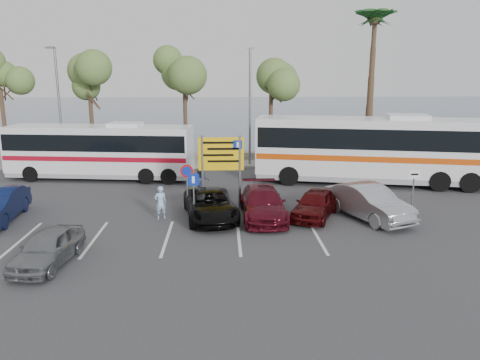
{
  "coord_description": "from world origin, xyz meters",
  "views": [
    {
      "loc": [
        1.06,
        -18.95,
        6.56
      ],
      "look_at": [
        1.91,
        3.0,
        1.45
      ],
      "focal_mm": 35.0,
      "sensor_mm": 36.0,
      "label": 1
    }
  ],
  "objects_px": {
    "car_maroon": "(263,203)",
    "car_red": "(315,204)",
    "coach_bus_right": "(370,152)",
    "pedestrian_far": "(203,178)",
    "direction_sign": "(221,159)",
    "street_lamp_left": "(59,101)",
    "coach_bus_left": "(100,153)",
    "suv_black": "(210,205)",
    "street_lamp_right": "(250,101)",
    "car_silver_b": "(369,202)",
    "car_silver_a": "(48,248)",
    "pedestrian_near": "(160,203)"
  },
  "relations": [
    {
      "from": "pedestrian_far",
      "to": "coach_bus_right",
      "type": "bearing_deg",
      "value": -72.44
    },
    {
      "from": "direction_sign",
      "to": "coach_bus_right",
      "type": "distance_m",
      "value": 10.06
    },
    {
      "from": "street_lamp_left",
      "to": "pedestrian_far",
      "type": "bearing_deg",
      "value": -37.72
    },
    {
      "from": "direction_sign",
      "to": "coach_bus_right",
      "type": "bearing_deg",
      "value": 28.84
    },
    {
      "from": "direction_sign",
      "to": "pedestrian_far",
      "type": "height_order",
      "value": "direction_sign"
    },
    {
      "from": "street_lamp_right",
      "to": "pedestrian_near",
      "type": "relative_size",
      "value": 5.18
    },
    {
      "from": "street_lamp_right",
      "to": "direction_sign",
      "type": "bearing_deg",
      "value": -100.94
    },
    {
      "from": "coach_bus_right",
      "to": "pedestrian_near",
      "type": "bearing_deg",
      "value": -150.57
    },
    {
      "from": "coach_bus_right",
      "to": "car_red",
      "type": "relative_size",
      "value": 3.58
    },
    {
      "from": "car_silver_b",
      "to": "street_lamp_right",
      "type": "bearing_deg",
      "value": 87.99
    },
    {
      "from": "street_lamp_left",
      "to": "car_silver_b",
      "type": "distance_m",
      "value": 21.87
    },
    {
      "from": "street_lamp_right",
      "to": "car_silver_b",
      "type": "distance_m",
      "value": 13.68
    },
    {
      "from": "street_lamp_left",
      "to": "coach_bus_left",
      "type": "distance_m",
      "value": 5.86
    },
    {
      "from": "coach_bus_right",
      "to": "pedestrian_far",
      "type": "bearing_deg",
      "value": -167.02
    },
    {
      "from": "street_lamp_left",
      "to": "car_maroon",
      "type": "bearing_deg",
      "value": -42.98
    },
    {
      "from": "car_silver_a",
      "to": "pedestrian_far",
      "type": "relative_size",
      "value": 1.91
    },
    {
      "from": "street_lamp_right",
      "to": "coach_bus_right",
      "type": "bearing_deg",
      "value": -38.81
    },
    {
      "from": "street_lamp_right",
      "to": "direction_sign",
      "type": "height_order",
      "value": "street_lamp_right"
    },
    {
      "from": "street_lamp_left",
      "to": "car_red",
      "type": "relative_size",
      "value": 2.1
    },
    {
      "from": "coach_bus_right",
      "to": "suv_black",
      "type": "relative_size",
      "value": 2.91
    },
    {
      "from": "coach_bus_right",
      "to": "car_red",
      "type": "distance_m",
      "value": 8.05
    },
    {
      "from": "suv_black",
      "to": "street_lamp_right",
      "type": "bearing_deg",
      "value": 69.65
    },
    {
      "from": "suv_black",
      "to": "pedestrian_near",
      "type": "height_order",
      "value": "pedestrian_near"
    },
    {
      "from": "car_red",
      "to": "pedestrian_near",
      "type": "height_order",
      "value": "pedestrian_near"
    },
    {
      "from": "car_maroon",
      "to": "pedestrian_near",
      "type": "relative_size",
      "value": 3.08
    },
    {
      "from": "pedestrian_near",
      "to": "street_lamp_right",
      "type": "bearing_deg",
      "value": -132.01
    },
    {
      "from": "car_silver_b",
      "to": "car_red",
      "type": "bearing_deg",
      "value": 151.13
    },
    {
      "from": "coach_bus_left",
      "to": "coach_bus_right",
      "type": "relative_size",
      "value": 0.85
    },
    {
      "from": "coach_bus_left",
      "to": "car_silver_b",
      "type": "xyz_separation_m",
      "value": [
        14.2,
        -8.62,
        -0.87
      ]
    },
    {
      "from": "direction_sign",
      "to": "street_lamp_left",
      "type": "bearing_deg",
      "value": 136.83
    },
    {
      "from": "coach_bus_right",
      "to": "pedestrian_far",
      "type": "distance_m",
      "value": 10.11
    },
    {
      "from": "coach_bus_right",
      "to": "pedestrian_far",
      "type": "relative_size",
      "value": 7.18
    },
    {
      "from": "direction_sign",
      "to": "pedestrian_near",
      "type": "relative_size",
      "value": 2.33
    },
    {
      "from": "coach_bus_left",
      "to": "car_silver_a",
      "type": "height_order",
      "value": "coach_bus_left"
    },
    {
      "from": "car_silver_a",
      "to": "suv_black",
      "type": "relative_size",
      "value": 0.78
    },
    {
      "from": "car_maroon",
      "to": "car_red",
      "type": "relative_size",
      "value": 1.25
    },
    {
      "from": "coach_bus_left",
      "to": "car_maroon",
      "type": "height_order",
      "value": "coach_bus_left"
    },
    {
      "from": "coach_bus_left",
      "to": "car_maroon",
      "type": "xyz_separation_m",
      "value": [
        9.4,
        -8.37,
        -0.95
      ]
    },
    {
      "from": "car_maroon",
      "to": "pedestrian_near",
      "type": "bearing_deg",
      "value": 178.83
    },
    {
      "from": "pedestrian_far",
      "to": "coach_bus_left",
      "type": "bearing_deg",
      "value": 62.42
    },
    {
      "from": "car_maroon",
      "to": "street_lamp_right",
      "type": "bearing_deg",
      "value": 88.64
    },
    {
      "from": "street_lamp_left",
      "to": "car_silver_a",
      "type": "height_order",
      "value": "street_lamp_left"
    },
    {
      "from": "coach_bus_right",
      "to": "car_silver_b",
      "type": "xyz_separation_m",
      "value": [
        -2.11,
        -6.79,
        -1.16
      ]
    },
    {
      "from": "coach_bus_right",
      "to": "car_red",
      "type": "bearing_deg",
      "value": -124.55
    },
    {
      "from": "car_maroon",
      "to": "pedestrian_far",
      "type": "bearing_deg",
      "value": 123.2
    },
    {
      "from": "coach_bus_left",
      "to": "direction_sign",
      "type": "bearing_deg",
      "value": -41.66
    },
    {
      "from": "coach_bus_right",
      "to": "car_red",
      "type": "height_order",
      "value": "coach_bus_right"
    },
    {
      "from": "car_silver_b",
      "to": "pedestrian_far",
      "type": "relative_size",
      "value": 2.46
    },
    {
      "from": "direction_sign",
      "to": "car_silver_b",
      "type": "height_order",
      "value": "direction_sign"
    },
    {
      "from": "direction_sign",
      "to": "car_silver_b",
      "type": "bearing_deg",
      "value": -16.2
    }
  ]
}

